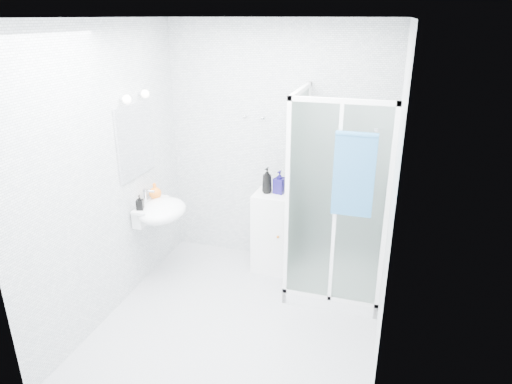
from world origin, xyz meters
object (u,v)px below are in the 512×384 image
(storage_cabinet, at_px, (272,231))
(wall_basin, at_px, (160,211))
(hand_towel, at_px, (354,173))
(shower_enclosure, at_px, (328,250))
(shampoo_bottle_a, at_px, (267,180))
(soap_dispenser_black, at_px, (140,202))
(shampoo_bottle_b, at_px, (280,182))
(soap_dispenser_orange, at_px, (155,191))

(storage_cabinet, bearing_deg, wall_basin, -148.23)
(wall_basin, distance_m, hand_towel, 1.97)
(shower_enclosure, distance_m, hand_towel, 1.06)
(shower_enclosure, height_order, wall_basin, shower_enclosure)
(shower_enclosure, bearing_deg, shampoo_bottle_a, 160.00)
(hand_towel, distance_m, soap_dispenser_black, 2.04)
(shampoo_bottle_b, distance_m, soap_dispenser_orange, 1.28)
(soap_dispenser_black, bearing_deg, soap_dispenser_orange, 90.05)
(shower_enclosure, xyz_separation_m, wall_basin, (-1.66, -0.32, 0.35))
(hand_towel, xyz_separation_m, soap_dispenser_orange, (-1.99, 0.22, -0.46))
(storage_cabinet, bearing_deg, soap_dispenser_orange, -156.66)
(storage_cabinet, relative_size, shampoo_bottle_a, 3.24)
(storage_cabinet, bearing_deg, shampoo_bottle_b, 29.71)
(wall_basin, bearing_deg, shampoo_bottle_b, 29.34)
(hand_towel, relative_size, soap_dispenser_orange, 4.41)
(hand_towel, bearing_deg, shower_enclosure, 118.52)
(hand_towel, relative_size, soap_dispenser_black, 4.91)
(storage_cabinet, bearing_deg, shampoo_bottle_a, 179.73)
(storage_cabinet, relative_size, hand_towel, 1.22)
(shower_enclosure, xyz_separation_m, hand_towel, (0.22, -0.40, 0.96))
(shampoo_bottle_b, bearing_deg, storage_cabinet, -152.59)
(shower_enclosure, xyz_separation_m, storage_cabinet, (-0.65, 0.25, -0.01))
(wall_basin, relative_size, shampoo_bottle_b, 2.31)
(storage_cabinet, distance_m, soap_dispenser_black, 1.43)
(wall_basin, xyz_separation_m, shampoo_bottle_b, (1.08, 0.60, 0.21))
(shower_enclosure, bearing_deg, storage_cabinet, 158.56)
(soap_dispenser_orange, bearing_deg, soap_dispenser_black, -89.95)
(soap_dispenser_orange, bearing_deg, hand_towel, -6.40)
(shower_enclosure, height_order, soap_dispenser_orange, shower_enclosure)
(storage_cabinet, height_order, soap_dispenser_black, soap_dispenser_black)
(shower_enclosure, height_order, storage_cabinet, shower_enclosure)
(hand_towel, distance_m, soap_dispenser_orange, 2.05)
(hand_towel, distance_m, shampoo_bottle_b, 1.13)
(shampoo_bottle_b, xyz_separation_m, soap_dispenser_orange, (-1.19, -0.47, -0.06))
(wall_basin, bearing_deg, shower_enclosure, 10.81)
(storage_cabinet, xyz_separation_m, soap_dispenser_orange, (-1.12, -0.43, 0.50))
(shampoo_bottle_b, relative_size, soap_dispenser_black, 1.65)
(storage_cabinet, xyz_separation_m, shampoo_bottle_a, (-0.06, 0.00, 0.58))
(wall_basin, distance_m, storage_cabinet, 1.21)
(soap_dispenser_black, bearing_deg, shampoo_bottle_b, 32.85)
(hand_towel, bearing_deg, soap_dispenser_orange, 173.60)
(hand_towel, relative_size, shampoo_bottle_b, 2.99)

